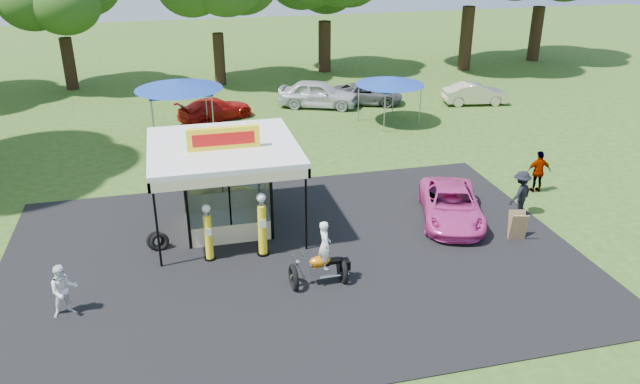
% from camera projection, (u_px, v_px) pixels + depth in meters
% --- Properties ---
extents(ground, '(120.00, 120.00, 0.00)m').
position_uv_depth(ground, '(307.00, 287.00, 20.22)').
color(ground, '#294D18').
rests_on(ground, ground).
extents(asphalt_apron, '(20.00, 14.00, 0.04)m').
position_uv_depth(asphalt_apron, '(294.00, 257.00, 21.99)').
color(asphalt_apron, black).
rests_on(asphalt_apron, ground).
extents(gas_station_kiosk, '(5.40, 5.40, 4.18)m').
position_uv_depth(gas_station_kiosk, '(225.00, 184.00, 23.50)').
color(gas_station_kiosk, white).
rests_on(gas_station_kiosk, ground).
extents(gas_pump_left, '(0.40, 0.40, 2.13)m').
position_uv_depth(gas_pump_left, '(208.00, 234.00, 21.44)').
color(gas_pump_left, black).
rests_on(gas_pump_left, ground).
extents(gas_pump_right, '(0.45, 0.45, 2.41)m').
position_uv_depth(gas_pump_right, '(262.00, 226.00, 21.69)').
color(gas_pump_right, black).
rests_on(gas_pump_right, ground).
extents(motorcycle, '(1.98, 0.98, 2.34)m').
position_uv_depth(motorcycle, '(323.00, 259.00, 20.08)').
color(motorcycle, black).
rests_on(motorcycle, ground).
extents(spare_tires, '(0.85, 0.57, 0.71)m').
position_uv_depth(spare_tires, '(158.00, 241.00, 22.39)').
color(spare_tires, black).
rests_on(spare_tires, ground).
extents(a_frame_sign, '(0.66, 0.69, 1.10)m').
position_uv_depth(a_frame_sign, '(518.00, 226.00, 23.00)').
color(a_frame_sign, '#593819').
rests_on(a_frame_sign, ground).
extents(kiosk_car, '(2.82, 1.13, 0.96)m').
position_uv_depth(kiosk_car, '(222.00, 193.00, 25.98)').
color(kiosk_car, yellow).
rests_on(kiosk_car, ground).
extents(pink_sedan, '(3.58, 5.25, 1.33)m').
position_uv_depth(pink_sedan, '(451.00, 205.00, 24.44)').
color(pink_sedan, '#DA3B96').
rests_on(pink_sedan, ground).
extents(spectator_west, '(0.98, 0.86, 1.68)m').
position_uv_depth(spectator_west, '(64.00, 290.00, 18.52)').
color(spectator_west, white).
rests_on(spectator_west, ground).
extents(spectator_east_a, '(1.39, 1.17, 1.87)m').
position_uv_depth(spectator_east_a, '(521.00, 193.00, 24.80)').
color(spectator_east_a, black).
rests_on(spectator_east_a, ground).
extents(spectator_east_b, '(1.14, 0.58, 1.87)m').
position_uv_depth(spectator_east_b, '(539.00, 172.00, 26.93)').
color(spectator_east_b, gray).
rests_on(spectator_east_b, ground).
extents(bg_car_b, '(4.90, 3.65, 1.32)m').
position_uv_depth(bg_car_b, '(215.00, 109.00, 36.68)').
color(bg_car_b, '#B7140E').
rests_on(bg_car_b, ground).
extents(bg_car_c, '(5.38, 3.77, 1.70)m').
position_uv_depth(bg_car_c, '(318.00, 94.00, 39.16)').
color(bg_car_c, silver).
rests_on(bg_car_c, ground).
extents(bg_car_d, '(5.02, 3.49, 1.27)m').
position_uv_depth(bg_car_d, '(367.00, 94.00, 39.98)').
color(bg_car_d, '#535456').
rests_on(bg_car_d, ground).
extents(bg_car_e, '(4.25, 2.05, 1.34)m').
position_uv_depth(bg_car_e, '(475.00, 94.00, 39.83)').
color(bg_car_e, '#B9B18D').
rests_on(bg_car_e, ground).
extents(tent_west, '(4.63, 4.63, 3.24)m').
position_uv_depth(tent_west, '(179.00, 84.00, 32.86)').
color(tent_west, gray).
rests_on(tent_west, ground).
extents(tent_east, '(3.93, 3.93, 2.75)m').
position_uv_depth(tent_east, '(390.00, 81.00, 35.43)').
color(tent_east, gray).
rests_on(tent_east, ground).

